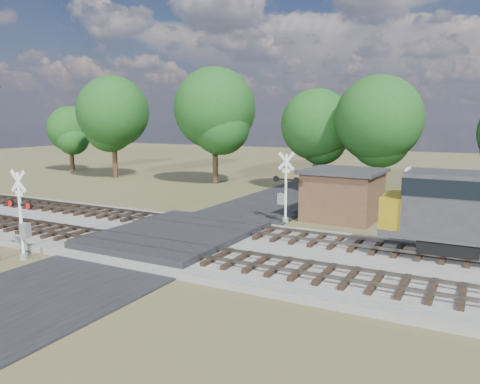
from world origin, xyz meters
The scene contains 10 objects.
ground centered at (0.00, 0.00, 0.00)m, with size 160.00×160.00×0.00m, color #454524.
ballast_bed centered at (10.00, 0.50, 0.15)m, with size 140.00×10.00×0.30m, color gray.
road centered at (0.00, 0.00, 0.04)m, with size 7.00×60.00×0.08m, color black.
crossing_panel centered at (0.00, 0.50, 0.32)m, with size 7.00×9.00×0.62m, color #262628.
track_near centered at (3.12, -2.00, 0.41)m, with size 140.00×2.60×0.33m.
track_far centered at (3.12, 3.00, 0.41)m, with size 140.00×2.60×0.33m.
crossing_signal_near centered at (-4.41, -5.53, 1.76)m, with size 1.71×0.37×4.24m.
crossing_signal_far centered at (3.29, 7.45, 1.87)m, with size 1.81×0.41×4.50m.
equipment_shed centered at (6.26, 10.27, 1.67)m, with size 5.06×5.06×3.29m.
treeline centered at (7.65, 20.28, 6.70)m, with size 82.52×10.33×11.62m.
Camera 1 is at (14.41, -19.50, 6.54)m, focal length 35.00 mm.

